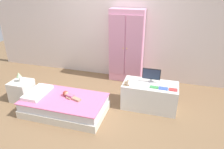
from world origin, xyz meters
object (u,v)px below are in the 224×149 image
table_lamp (19,75)px  rocking_horse_toy (127,83)px  book_blue (163,88)px  bed (65,105)px  tv_monitor (151,74)px  nightstand (22,91)px  wardrobe (126,46)px  book_green (154,87)px  book_red (173,90)px  doll (68,95)px  tv_stand (150,96)px

table_lamp → rocking_horse_toy: bearing=7.6°
book_blue → bed: bearing=-163.5°
tv_monitor → nightstand: bearing=-167.7°
wardrobe → book_blue: 1.50m
tv_monitor → book_green: bearing=-67.8°
nightstand → book_red: 2.87m
table_lamp → book_blue: (2.67, 0.33, -0.05)m
table_lamp → book_green: size_ratio=1.32×
nightstand → rocking_horse_toy: 2.09m
nightstand → book_green: 2.55m
tv_monitor → book_blue: 0.34m
doll → tv_stand: size_ratio=0.39×
nightstand → tv_stand: 2.48m
rocking_horse_toy → book_blue: (0.63, 0.06, -0.05)m
bed → nightstand: 1.03m
nightstand → book_blue: (2.67, 0.33, 0.29)m
tv_monitor → book_red: bearing=-26.3°
wardrobe → book_green: bearing=-56.3°
rocking_horse_toy → book_red: rocking_horse_toy is taller
doll → book_red: 1.82m
table_lamp → tv_monitor: bearing=12.3°
tv_monitor → doll: bearing=-155.4°
tv_stand → book_blue: bearing=-26.2°
tv_stand → book_green: size_ratio=6.80×
tv_stand → rocking_horse_toy: (-0.40, -0.17, 0.30)m
bed → book_blue: 1.76m
book_green → book_red: (0.32, 0.00, 0.00)m
book_green → rocking_horse_toy: bearing=-173.1°
book_green → tv_monitor: bearing=112.2°
nightstand → doll: bearing=-5.1°
bed → book_red: size_ratio=10.52×
rocking_horse_toy → book_blue: rocking_horse_toy is taller
bed → tv_stand: bearing=22.9°
rocking_horse_toy → nightstand: bearing=-172.4°
wardrobe → tv_monitor: size_ratio=5.05×
doll → wardrobe: size_ratio=0.23×
tv_stand → book_blue: book_blue is taller
doll → wardrobe: (0.69, 1.56, 0.49)m
tv_stand → tv_monitor: bearing=95.1°
doll → book_green: book_green is taller
table_lamp → book_blue: size_ratio=1.25×
tv_monitor → book_green: tv_monitor is taller
tv_monitor → wardrobe: bearing=125.8°
bed → book_green: book_green is taller
nightstand → tv_monitor: bearing=12.3°
doll → table_lamp: table_lamp is taller
book_red → book_blue: bearing=180.0°
table_lamp → book_blue: 2.69m
book_green → book_red: book_red is taller
nightstand → tv_monitor: 2.53m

